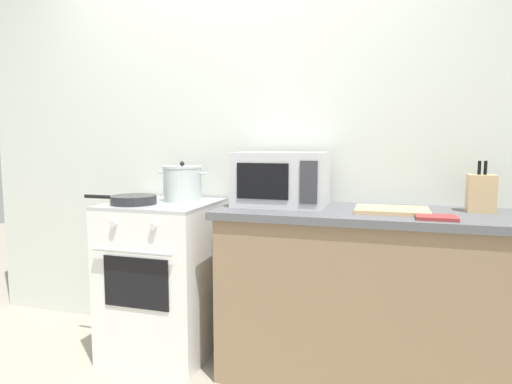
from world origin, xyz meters
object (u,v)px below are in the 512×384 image
Objects in this scene: cutting_board at (392,210)px; knife_block at (481,193)px; frying_pan at (133,200)px; stove at (164,277)px; microwave at (282,179)px; stock_pot at (183,183)px; oven_mitt at (436,217)px.

knife_block is (0.43, 0.14, 0.09)m from cutting_board.
knife_block is at bearing 7.91° from frying_pan.
frying_pan is 1.28× the size of cutting_board.
stove is 0.94m from microwave.
microwave reaches higher than stock_pot.
cutting_board is at bearing 0.05° from stove.
stock_pot is at bearing 169.94° from oven_mitt.
oven_mitt is at bearing -10.06° from stock_pot.
stock_pot is 1.22m from cutting_board.
microwave reaches higher than frying_pan.
oven_mitt reaches higher than stove.
knife_block is 1.45× the size of oven_mitt.
frying_pan is (-0.21, -0.21, -0.08)m from stock_pot.
oven_mitt is at bearing -128.38° from knife_block.
cutting_board is at bearing -7.48° from microwave.
stock_pot reaches higher than stove.
cutting_board is at bearing -4.22° from stock_pot.
knife_block is (1.86, 0.26, 0.07)m from frying_pan.
knife_block is (1.74, 0.14, 0.56)m from stove.
oven_mitt is at bearing -6.05° from stove.
microwave is at bearing -1.07° from stock_pot.
microwave is at bearing -176.54° from knife_block.
oven_mitt is (0.19, -0.16, -0.00)m from cutting_board.
stock_pot is 1.65m from knife_block.
microwave is (0.83, 0.20, 0.12)m from frying_pan.
cutting_board is at bearing -162.02° from knife_block.
oven_mitt is (0.79, -0.24, -0.14)m from microwave.
frying_pan is 0.92× the size of microwave.
stove is at bearing 43.65° from frying_pan.
stock_pot reaches higher than frying_pan.
knife_block is (1.65, 0.05, -0.01)m from stock_pot.
frying_pan is 1.88m from knife_block.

